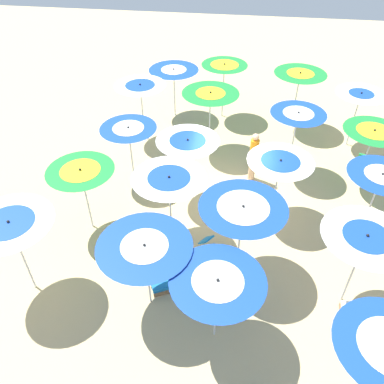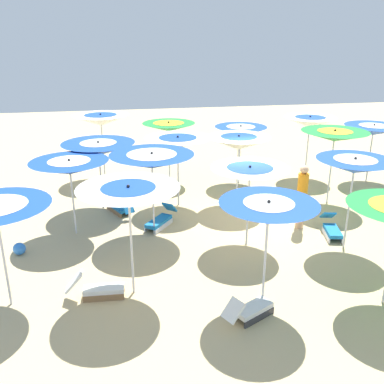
# 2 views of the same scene
# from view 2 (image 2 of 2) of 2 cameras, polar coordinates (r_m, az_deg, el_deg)

# --- Properties ---
(ground) EXTENTS (42.29, 42.29, 0.04)m
(ground) POSITION_cam_2_polar(r_m,az_deg,el_deg) (13.20, 8.08, -3.84)
(ground) COLOR #D1B57F
(beach_umbrella_1) EXTENTS (2.10, 2.10, 2.51)m
(beach_umbrella_1) POSITION_cam_2_polar(r_m,az_deg,el_deg) (8.71, -8.44, -0.36)
(beach_umbrella_1) COLOR silver
(beach_umbrella_1) RESTS_ON ground
(beach_umbrella_2) EXTENTS (1.93, 1.93, 2.37)m
(beach_umbrella_2) POSITION_cam_2_polar(r_m,az_deg,el_deg) (8.37, 10.12, -2.78)
(beach_umbrella_2) COLOR silver
(beach_umbrella_2) RESTS_ON ground
(beach_umbrella_5) EXTENTS (2.12, 2.12, 2.20)m
(beach_umbrella_5) POSITION_cam_2_polar(r_m,az_deg,el_deg) (11.99, -15.99, 3.18)
(beach_umbrella_5) COLOR silver
(beach_umbrella_5) RESTS_ON ground
(beach_umbrella_6) EXTENTS (2.27, 2.27, 2.41)m
(beach_umbrella_6) POSITION_cam_2_polar(r_m,az_deg,el_deg) (11.47, -5.36, 4.15)
(beach_umbrella_6) COLOR silver
(beach_umbrella_6) RESTS_ON ground
(beach_umbrella_7) EXTENTS (2.01, 2.01, 2.22)m
(beach_umbrella_7) POSITION_cam_2_polar(r_m,az_deg,el_deg) (11.00, 7.69, 2.45)
(beach_umbrella_7) COLOR silver
(beach_umbrella_7) RESTS_ON ground
(beach_umbrella_8) EXTENTS (1.91, 1.91, 2.49)m
(beach_umbrella_8) POSITION_cam_2_polar(r_m,az_deg,el_deg) (11.38, 20.84, 3.26)
(beach_umbrella_8) COLOR silver
(beach_umbrella_8) RESTS_ON ground
(beach_umbrella_10) EXTENTS (2.27, 2.27, 2.25)m
(beach_umbrella_10) POSITION_cam_2_polar(r_m,az_deg,el_deg) (13.62, -12.34, 5.64)
(beach_umbrella_10) COLOR silver
(beach_umbrella_10) RESTS_ON ground
(beach_umbrella_11) EXTENTS (2.11, 2.11, 2.34)m
(beach_umbrella_11) POSITION_cam_2_polar(r_m,az_deg,el_deg) (13.58, -1.91, 6.64)
(beach_umbrella_11) COLOR silver
(beach_umbrella_11) RESTS_ON ground
(beach_umbrella_12) EXTENTS (2.01, 2.01, 2.35)m
(beach_umbrella_12) POSITION_cam_2_polar(r_m,az_deg,el_deg) (13.76, 6.23, 6.54)
(beach_umbrella_12) COLOR silver
(beach_umbrella_12) RESTS_ON ground
(beach_umbrella_13) EXTENTS (2.13, 2.13, 2.49)m
(beach_umbrella_13) POSITION_cam_2_polar(r_m,az_deg,el_deg) (14.50, 18.46, 7.08)
(beach_umbrella_13) COLOR silver
(beach_umbrella_13) RESTS_ON ground
(beach_umbrella_15) EXTENTS (2.12, 2.12, 2.54)m
(beach_umbrella_15) POSITION_cam_2_polar(r_m,az_deg,el_deg) (16.73, -12.05, 9.38)
(beach_umbrella_15) COLOR silver
(beach_umbrella_15) RESTS_ON ground
(beach_umbrella_16) EXTENTS (1.96, 1.96, 2.30)m
(beach_umbrella_16) POSITION_cam_2_polar(r_m,az_deg,el_deg) (16.09, -3.13, 8.65)
(beach_umbrella_16) COLOR silver
(beach_umbrella_16) RESTS_ON ground
(beach_umbrella_17) EXTENTS (1.92, 1.92, 2.22)m
(beach_umbrella_17) POSITION_cam_2_polar(r_m,az_deg,el_deg) (15.95, 6.50, 7.97)
(beach_umbrella_17) COLOR silver
(beach_umbrella_17) RESTS_ON ground
(beach_umbrella_18) EXTENTS (1.99, 1.99, 2.43)m
(beach_umbrella_18) POSITION_cam_2_polar(r_m,az_deg,el_deg) (17.13, 15.43, 8.98)
(beach_umbrella_18) COLOR silver
(beach_umbrella_18) RESTS_ON ground
(beach_umbrella_19) EXTENTS (2.13, 2.13, 2.22)m
(beach_umbrella_19) POSITION_cam_2_polar(r_m,az_deg,el_deg) (17.38, 23.03, 7.60)
(beach_umbrella_19) COLOR silver
(beach_umbrella_19) RESTS_ON ground
(lounger_0) EXTENTS (0.66, 1.33, 0.57)m
(lounger_0) POSITION_cam_2_polar(r_m,az_deg,el_deg) (12.67, 18.11, -4.62)
(lounger_0) COLOR silver
(lounger_0) RESTS_ON ground
(lounger_1) EXTENTS (1.19, 0.86, 0.58)m
(lounger_1) POSITION_cam_2_polar(r_m,az_deg,el_deg) (8.86, 7.72, -15.28)
(lounger_1) COLOR #333338
(lounger_1) RESTS_ON ground
(lounger_2) EXTENTS (1.10, 1.28, 0.57)m
(lounger_2) POSITION_cam_2_polar(r_m,az_deg,el_deg) (12.64, -4.24, -3.71)
(lounger_2) COLOR silver
(lounger_2) RESTS_ON ground
(lounger_3) EXTENTS (0.87, 1.33, 0.70)m
(lounger_3) POSITION_cam_2_polar(r_m,az_deg,el_deg) (13.66, -9.61, -2.00)
(lounger_3) COLOR olive
(lounger_3) RESTS_ON ground
(lounger_4) EXTENTS (1.24, 0.40, 0.64)m
(lounger_4) POSITION_cam_2_polar(r_m,az_deg,el_deg) (9.60, -12.36, -12.46)
(lounger_4) COLOR olive
(lounger_4) RESTS_ON ground
(beachgoer_0) EXTENTS (0.30, 0.30, 1.90)m
(beachgoer_0) POSITION_cam_2_polar(r_m,az_deg,el_deg) (12.59, 14.43, -0.43)
(beachgoer_0) COLOR #D8A87F
(beachgoer_0) RESTS_ON ground
(beach_ball) EXTENTS (0.32, 0.32, 0.32)m
(beach_ball) POSITION_cam_2_polar(r_m,az_deg,el_deg) (11.92, -22.02, -7.02)
(beach_ball) COLOR #337FE5
(beach_ball) RESTS_ON ground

